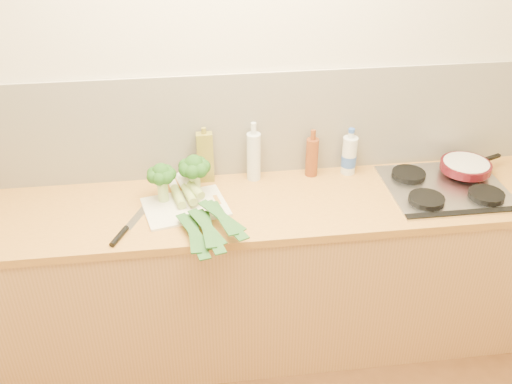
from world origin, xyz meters
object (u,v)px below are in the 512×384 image
gas_hob (446,187)px  chefs_knife (124,231)px  chopping_board (185,207)px  skillet (466,166)px

gas_hob → chefs_knife: bearing=-173.8°
chopping_board → chefs_knife: (-0.27, -0.17, 0.00)m
gas_hob → chopping_board: size_ratio=1.53×
chopping_board → skillet: bearing=-7.9°
gas_hob → chopping_board: bearing=-179.9°
gas_hob → skillet: 0.19m
chefs_knife → skillet: (1.71, 0.28, 0.05)m
gas_hob → chefs_knife: (-1.56, -0.17, -0.00)m
skillet → chefs_knife: bearing=167.8°
chopping_board → skillet: 1.44m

